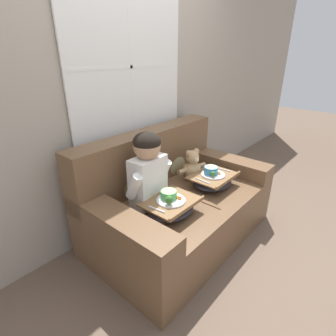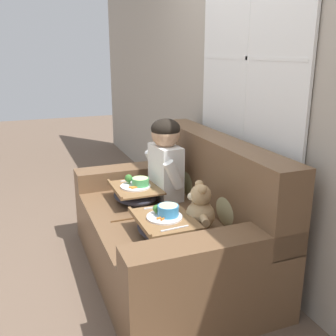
% 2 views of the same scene
% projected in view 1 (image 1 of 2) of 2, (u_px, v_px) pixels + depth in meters
% --- Properties ---
extents(ground_plane, '(14.00, 14.00, 0.00)m').
position_uv_depth(ground_plane, '(180.00, 234.00, 2.47)').
color(ground_plane, brown).
extents(wall_back_with_window, '(8.00, 0.08, 2.60)m').
position_uv_depth(wall_back_with_window, '(128.00, 84.00, 2.30)').
color(wall_back_with_window, '#A89E8E').
rests_on(wall_back_with_window, ground_plane).
extents(couch, '(1.62, 1.00, 0.93)m').
position_uv_depth(couch, '(175.00, 202.00, 2.38)').
color(couch, brown).
rests_on(couch, ground_plane).
extents(throw_pillow_behind_child, '(0.32, 0.16, 0.34)m').
position_uv_depth(throw_pillow_behind_child, '(130.00, 179.00, 2.21)').
color(throw_pillow_behind_child, '#898456').
rests_on(throw_pillow_behind_child, couch).
extents(throw_pillow_behind_teddy, '(0.33, 0.16, 0.34)m').
position_uv_depth(throw_pillow_behind_teddy, '(175.00, 159.00, 2.62)').
color(throw_pillow_behind_teddy, tan).
rests_on(throw_pillow_behind_teddy, couch).
extents(child_figure, '(0.43, 0.21, 0.60)m').
position_uv_depth(child_figure, '(148.00, 166.00, 2.01)').
color(child_figure, white).
rests_on(child_figure, couch).
extents(teddy_bear, '(0.33, 0.24, 0.30)m').
position_uv_depth(teddy_bear, '(192.00, 167.00, 2.50)').
color(teddy_bear, tan).
rests_on(teddy_bear, couch).
extents(lap_tray_child, '(0.41, 0.33, 0.19)m').
position_uv_depth(lap_tray_child, '(171.00, 206.00, 1.98)').
color(lap_tray_child, '#2D2D38').
rests_on(lap_tray_child, child_figure).
extents(lap_tray_teddy, '(0.42, 0.33, 0.19)m').
position_uv_depth(lap_tray_teddy, '(213.00, 180.00, 2.39)').
color(lap_tray_teddy, '#2D2D38').
rests_on(lap_tray_teddy, teddy_bear).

